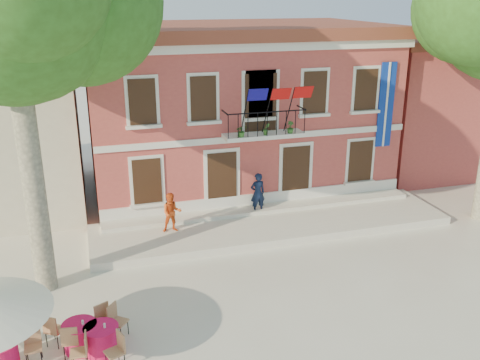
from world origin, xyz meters
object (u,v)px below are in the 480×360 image
pedestrian_orange (172,213)px  cafe_table_2 (102,338)px  cafe_table_0 (1,355)px  pedestrian_navy (258,193)px  cafe_table_1 (80,335)px

pedestrian_orange → cafe_table_2: 6.91m
cafe_table_0 → cafe_table_2: bearing=-0.6°
pedestrian_orange → cafe_table_2: (-2.90, -6.24, -0.63)m
cafe_table_2 → pedestrian_orange: bearing=65.1°
pedestrian_navy → pedestrian_orange: size_ratio=1.12×
cafe_table_0 → cafe_table_1: size_ratio=1.00×
pedestrian_orange → pedestrian_navy: bearing=16.9°
pedestrian_navy → cafe_table_1: bearing=40.0°
pedestrian_orange → cafe_table_0: pedestrian_orange is taller
cafe_table_0 → cafe_table_1: same height
pedestrian_navy → cafe_table_2: 9.65m
cafe_table_0 → pedestrian_orange: bearing=49.5°
pedestrian_orange → cafe_table_0: 8.20m
cafe_table_0 → cafe_table_1: bearing=8.3°
pedestrian_orange → cafe_table_0: (-5.30, -6.22, -0.63)m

